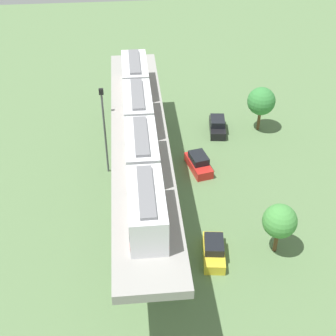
# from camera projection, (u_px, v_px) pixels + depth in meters

# --- Properties ---
(ground_plane) EXTENTS (120.00, 120.00, 0.00)m
(ground_plane) POSITION_uv_depth(u_px,v_px,m) (142.00, 197.00, 48.99)
(ground_plane) COLOR #5B7A4C
(viaduct) EXTENTS (5.20, 35.80, 7.32)m
(viaduct) POSITION_uv_depth(u_px,v_px,m) (140.00, 150.00, 45.51)
(viaduct) COLOR #999691
(viaduct) RESTS_ON ground
(train) EXTENTS (2.64, 27.45, 3.24)m
(train) POSITION_uv_depth(u_px,v_px,m) (140.00, 129.00, 42.70)
(train) COLOR silver
(train) RESTS_ON viaduct
(parked_car_yellow) EXTENTS (2.30, 4.39, 1.76)m
(parked_car_yellow) POSITION_uv_depth(u_px,v_px,m) (214.00, 250.00, 42.18)
(parked_car_yellow) COLOR yellow
(parked_car_yellow) RESTS_ON ground
(parked_car_red) EXTENTS (2.69, 4.50, 1.76)m
(parked_car_red) POSITION_uv_depth(u_px,v_px,m) (199.00, 163.00, 52.27)
(parked_car_red) COLOR red
(parked_car_red) RESTS_ON ground
(parked_car_black) EXTENTS (2.27, 4.38, 1.76)m
(parked_car_black) POSITION_uv_depth(u_px,v_px,m) (217.00, 126.00, 58.23)
(parked_car_black) COLOR black
(parked_car_black) RESTS_ON ground
(tree_near_viaduct) EXTENTS (3.29, 3.29, 5.50)m
(tree_near_viaduct) POSITION_uv_depth(u_px,v_px,m) (261.00, 101.00, 56.76)
(tree_near_viaduct) COLOR brown
(tree_near_viaduct) RESTS_ON ground
(tree_mid_lot) EXTENTS (2.97, 2.97, 5.03)m
(tree_mid_lot) POSITION_uv_depth(u_px,v_px,m) (280.00, 221.00, 41.11)
(tree_mid_lot) COLOR brown
(tree_mid_lot) RESTS_ON ground
(signal_post) EXTENTS (0.44, 0.28, 9.92)m
(signal_post) POSITION_uv_depth(u_px,v_px,m) (105.00, 128.00, 49.10)
(signal_post) COLOR #4C4C51
(signal_post) RESTS_ON ground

